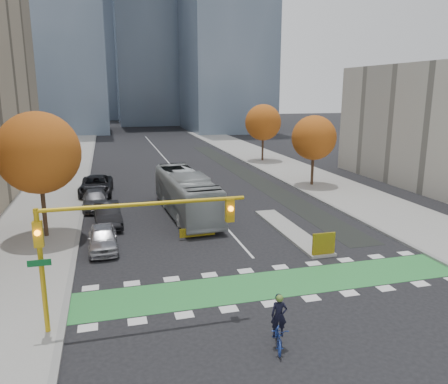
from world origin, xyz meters
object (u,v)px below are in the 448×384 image
bus (186,194)px  parked_car_b (108,215)px  parked_car_c (95,200)px  parked_car_d (96,186)px  hazard_board (324,244)px  traffic_signal_west (109,233)px  tree_east_near (314,138)px  cyclist (279,330)px  tree_west (39,153)px  tree_east_far (263,122)px  parked_car_a (103,238)px

bus → parked_car_b: size_ratio=2.45×
parked_car_c → parked_car_d: parked_car_d is taller
hazard_board → parked_car_b: bearing=141.7°
traffic_signal_west → bus: traffic_signal_west is taller
traffic_signal_west → bus: bearing=69.4°
tree_east_near → parked_car_b: 22.08m
cyclist → parked_car_c: size_ratio=0.43×
traffic_signal_west → parked_car_c: 19.53m
cyclist → tree_west: bearing=138.8°
traffic_signal_west → tree_east_far: bearing=62.1°
tree_east_near → parked_car_c: tree_east_near is taller
tree_east_near → parked_car_b: (-20.06, -8.29, -4.06)m
tree_west → bus: bearing=17.0°
bus → tree_east_far: bearing=54.4°
tree_east_near → traffic_signal_west: tree_east_near is taller
tree_east_far → bus: size_ratio=0.64×
parked_car_c → hazard_board: bearing=-49.0°
parked_car_a → traffic_signal_west: bearing=-88.5°
parked_car_b → tree_east_far: bearing=45.3°
tree_east_far → parked_car_c: (-21.50, -19.29, -4.51)m
parked_car_a → parked_car_b: (0.33, 5.00, 0.07)m
parked_car_a → bus: bearing=43.9°
tree_west → parked_car_b: size_ratio=1.68×
tree_west → parked_car_b: bearing=23.4°
bus → cyclist: bearing=-92.8°
parked_car_b → parked_car_d: 10.04m
tree_west → parked_car_d: 12.99m
cyclist → parked_car_c: bearing=123.6°
tree_east_near → bus: tree_east_near is taller
parked_car_a → tree_west: bearing=136.4°
traffic_signal_west → parked_car_d: traffic_signal_west is taller
parked_car_a → parked_car_c: (-0.62, 10.00, -0.01)m
tree_east_far → parked_car_b: (-20.56, -24.29, -4.44)m
hazard_board → cyclist: (-5.98, -7.87, -0.09)m
tree_west → parked_car_c: bearing=65.9°
parked_car_a → parked_car_b: 5.01m
parked_car_b → parked_car_d: size_ratio=0.79×
bus → tree_west: bearing=-166.2°
bus → parked_car_d: bus is taller
tree_west → traffic_signal_west: (4.07, -12.51, -1.58)m
hazard_board → parked_car_b: parked_car_b is taller
parked_car_b → hazard_board: bearing=-42.7°
tree_west → bus: tree_west is taller
cyclist → parked_car_c: cyclist is taller
tree_west → traffic_signal_west: size_ratio=0.96×
tree_west → tree_east_far: size_ratio=1.08×
tree_west → traffic_signal_west: bearing=-72.0°
hazard_board → parked_car_d: bearing=123.7°
traffic_signal_west → parked_car_c: traffic_signal_west is taller
hazard_board → bus: size_ratio=0.12×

